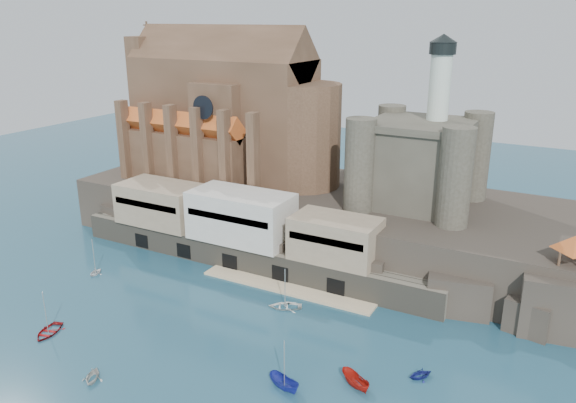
% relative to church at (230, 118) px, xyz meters
% --- Properties ---
extents(ground, '(300.00, 300.00, 0.00)m').
position_rel_church_xyz_m(ground, '(24.13, -41.85, -22.13)').
color(ground, navy).
rests_on(ground, ground).
extents(promontory, '(100.00, 36.00, 10.00)m').
position_rel_church_xyz_m(promontory, '(23.94, -2.48, -17.20)').
color(promontory, black).
rests_on(promontory, ground).
extents(quay, '(70.00, 12.00, 13.05)m').
position_rel_church_xyz_m(quay, '(13.94, -18.78, -16.06)').
color(quay, '#645E50').
rests_on(quay, ground).
extents(church, '(47.00, 25.93, 30.51)m').
position_rel_church_xyz_m(church, '(0.00, 0.00, 0.00)').
color(church, '#4C3423').
rests_on(church, promontory).
extents(castle_keep, '(21.20, 21.20, 29.30)m').
position_rel_church_xyz_m(castle_keep, '(40.21, -0.78, -3.81)').
color(castle_keep, '#413E33').
rests_on(castle_keep, promontory).
extents(rock_outcrop, '(14.50, 10.50, 8.70)m').
position_rel_church_xyz_m(rock_outcrop, '(66.13, -16.01, -18.11)').
color(rock_outcrop, black).
rests_on(rock_outcrop, ground).
extents(pavilion, '(6.40, 6.40, 5.40)m').
position_rel_church_xyz_m(pavilion, '(66.13, -15.85, -9.40)').
color(pavilion, '#4C3423').
rests_on(pavilion, rock_outcrop).
extents(boat_0, '(3.80, 2.10, 5.11)m').
position_rel_church_xyz_m(boat_0, '(3.25, -51.36, -22.13)').
color(boat_0, maroon).
rests_on(boat_0, ground).
extents(boat_1, '(3.47, 3.01, 3.44)m').
position_rel_church_xyz_m(boat_1, '(16.80, -56.09, -22.13)').
color(boat_1, beige).
rests_on(boat_1, ground).
extents(boat_2, '(2.28, 2.25, 4.69)m').
position_rel_church_xyz_m(boat_2, '(38.06, -46.34, -22.13)').
color(boat_2, '#202B9A').
rests_on(boat_2, ground).
extents(boat_4, '(2.71, 1.90, 2.90)m').
position_rel_church_xyz_m(boat_4, '(-5.24, -34.59, -22.13)').
color(boat_4, white).
rests_on(boat_4, ground).
extents(boat_5, '(2.35, 2.33, 4.54)m').
position_rel_church_xyz_m(boat_5, '(45.28, -41.93, -22.13)').
color(boat_5, '#AE1910').
rests_on(boat_5, ground).
extents(boat_6, '(2.52, 3.71, 5.06)m').
position_rel_church_xyz_m(boat_6, '(28.84, -29.29, -22.13)').
color(boat_6, white).
rests_on(boat_6, ground).
extents(boat_7, '(3.13, 2.99, 3.13)m').
position_rel_church_xyz_m(boat_7, '(51.75, -36.69, -22.13)').
color(boat_7, navy).
rests_on(boat_7, ground).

